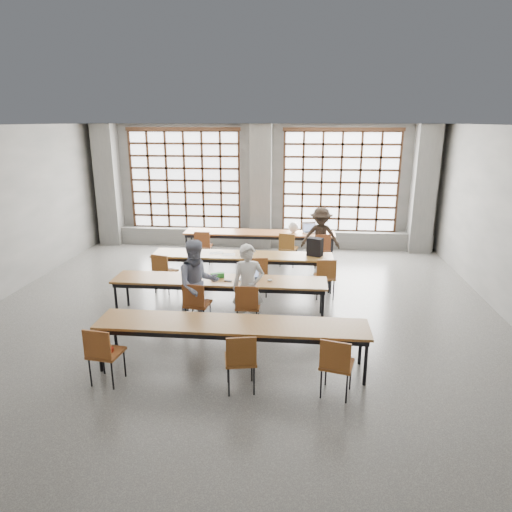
# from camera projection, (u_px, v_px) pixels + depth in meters

# --- Properties ---
(floor) EXTENTS (11.00, 11.00, 0.00)m
(floor) POSITION_uv_depth(u_px,v_px,m) (236.00, 321.00, 8.49)
(floor) COLOR #4E4E4B
(floor) RESTS_ON ground
(ceiling) EXTENTS (11.00, 11.00, 0.00)m
(ceiling) POSITION_uv_depth(u_px,v_px,m) (234.00, 125.00, 7.49)
(ceiling) COLOR silver
(ceiling) RESTS_ON floor
(wall_back) EXTENTS (10.00, 0.00, 10.00)m
(wall_back) POSITION_uv_depth(u_px,v_px,m) (262.00, 186.00, 13.24)
(wall_back) COLOR #595956
(wall_back) RESTS_ON floor
(wall_front) EXTENTS (10.00, 0.00, 10.00)m
(wall_front) POSITION_uv_depth(u_px,v_px,m) (107.00, 437.00, 2.74)
(wall_front) COLOR #595956
(wall_front) RESTS_ON floor
(column_left) EXTENTS (0.60, 0.55, 3.50)m
(column_left) POSITION_uv_depth(u_px,v_px,m) (108.00, 185.00, 13.39)
(column_left) COLOR #5C5C59
(column_left) RESTS_ON floor
(column_mid) EXTENTS (0.60, 0.55, 3.50)m
(column_mid) POSITION_uv_depth(u_px,v_px,m) (261.00, 188.00, 12.97)
(column_mid) COLOR #5C5C59
(column_mid) RESTS_ON floor
(column_right) EXTENTS (0.60, 0.55, 3.50)m
(column_right) POSITION_uv_depth(u_px,v_px,m) (423.00, 190.00, 12.55)
(column_right) COLOR #5C5C59
(column_right) RESTS_ON floor
(window_left) EXTENTS (3.32, 0.12, 3.00)m
(window_left) POSITION_uv_depth(u_px,v_px,m) (185.00, 180.00, 13.33)
(window_left) COLOR white
(window_left) RESTS_ON wall_back
(window_right) EXTENTS (3.32, 0.12, 3.00)m
(window_right) POSITION_uv_depth(u_px,v_px,m) (341.00, 182.00, 12.91)
(window_right) COLOR white
(window_right) RESTS_ON wall_back
(sill_ledge) EXTENTS (9.80, 0.35, 0.50)m
(sill_ledge) POSITION_uv_depth(u_px,v_px,m) (261.00, 238.00, 13.47)
(sill_ledge) COLOR #5C5C59
(sill_ledge) RESTS_ON floor
(desk_row_a) EXTENTS (4.00, 0.70, 0.73)m
(desk_row_a) POSITION_uv_depth(u_px,v_px,m) (259.00, 234.00, 12.15)
(desk_row_a) COLOR brown
(desk_row_a) RESTS_ON floor
(desk_row_b) EXTENTS (4.00, 0.70, 0.73)m
(desk_row_b) POSITION_uv_depth(u_px,v_px,m) (242.00, 257.00, 10.13)
(desk_row_b) COLOR brown
(desk_row_b) RESTS_ON floor
(desk_row_c) EXTENTS (4.00, 0.70, 0.73)m
(desk_row_c) POSITION_uv_depth(u_px,v_px,m) (219.00, 283.00, 8.54)
(desk_row_c) COLOR brown
(desk_row_c) RESTS_ON floor
(desk_row_d) EXTENTS (4.00, 0.70, 0.73)m
(desk_row_d) POSITION_uv_depth(u_px,v_px,m) (232.00, 327.00, 6.70)
(desk_row_d) COLOR brown
(desk_row_d) RESTS_ON floor
(chair_back_left) EXTENTS (0.44, 0.44, 0.88)m
(chair_back_left) POSITION_uv_depth(u_px,v_px,m) (203.00, 244.00, 11.72)
(chair_back_left) COLOR brown
(chair_back_left) RESTS_ON floor
(chair_back_mid) EXTENTS (0.51, 0.51, 0.88)m
(chair_back_mid) POSITION_uv_depth(u_px,v_px,m) (288.00, 246.00, 11.52)
(chair_back_mid) COLOR brown
(chair_back_mid) RESTS_ON floor
(chair_back_right) EXTENTS (0.51, 0.51, 0.88)m
(chair_back_right) POSITION_uv_depth(u_px,v_px,m) (321.00, 247.00, 11.44)
(chair_back_right) COLOR brown
(chair_back_right) RESTS_ON floor
(chair_mid_left) EXTENTS (0.52, 0.52, 0.88)m
(chair_mid_left) POSITION_uv_depth(u_px,v_px,m) (163.00, 269.00, 9.72)
(chair_mid_left) COLOR brown
(chair_mid_left) RESTS_ON floor
(chair_mid_centre) EXTENTS (0.47, 0.47, 0.88)m
(chair_mid_centre) POSITION_uv_depth(u_px,v_px,m) (258.00, 272.00, 9.53)
(chair_mid_centre) COLOR brown
(chair_mid_centre) RESTS_ON floor
(chair_mid_right) EXTENTS (0.46, 0.46, 0.88)m
(chair_mid_right) POSITION_uv_depth(u_px,v_px,m) (325.00, 274.00, 9.40)
(chair_mid_right) COLOR brown
(chair_mid_right) RESTS_ON floor
(chair_front_left) EXTENTS (0.47, 0.48, 0.88)m
(chair_front_left) POSITION_uv_depth(u_px,v_px,m) (196.00, 301.00, 8.00)
(chair_front_left) COLOR brown
(chair_front_left) RESTS_ON floor
(chair_front_right) EXTENTS (0.42, 0.43, 0.88)m
(chair_front_right) POSITION_uv_depth(u_px,v_px,m) (247.00, 303.00, 7.92)
(chair_front_right) COLOR brown
(chair_front_right) RESTS_ON floor
(chair_near_left) EXTENTS (0.47, 0.48, 0.88)m
(chair_near_left) POSITION_uv_depth(u_px,v_px,m) (103.00, 350.00, 6.29)
(chair_near_left) COLOR brown
(chair_near_left) RESTS_ON floor
(chair_near_mid) EXTENTS (0.49, 0.50, 0.88)m
(chair_near_mid) POSITION_uv_depth(u_px,v_px,m) (241.00, 357.00, 6.11)
(chair_near_mid) COLOR brown
(chair_near_mid) RESTS_ON floor
(chair_near_right) EXTENTS (0.51, 0.51, 0.88)m
(chair_near_right) POSITION_uv_depth(u_px,v_px,m) (336.00, 361.00, 6.00)
(chair_near_right) COLOR brown
(chair_near_right) RESTS_ON floor
(student_male) EXTENTS (0.62, 0.46, 1.55)m
(student_male) POSITION_uv_depth(u_px,v_px,m) (248.00, 288.00, 7.98)
(student_male) COLOR silver
(student_male) RESTS_ON floor
(student_female) EXTENTS (0.97, 0.90, 1.61)m
(student_female) POSITION_uv_depth(u_px,v_px,m) (198.00, 284.00, 8.05)
(student_female) COLOR navy
(student_female) RESTS_ON floor
(student_back) EXTENTS (1.01, 0.63, 1.51)m
(student_back) POSITION_uv_depth(u_px,v_px,m) (321.00, 237.00, 11.50)
(student_back) COLOR black
(student_back) RESTS_ON floor
(laptop_front) EXTENTS (0.38, 0.33, 0.26)m
(laptop_front) POSITION_uv_depth(u_px,v_px,m) (249.00, 275.00, 8.56)
(laptop_front) COLOR #B3B3B8
(laptop_front) RESTS_ON desk_row_c
(laptop_back) EXTENTS (0.42, 0.38, 0.26)m
(laptop_back) POSITION_uv_depth(u_px,v_px,m) (310.00, 230.00, 12.10)
(laptop_back) COLOR silver
(laptop_back) RESTS_ON desk_row_a
(mouse) EXTENTS (0.11, 0.09, 0.04)m
(mouse) POSITION_uv_depth(u_px,v_px,m) (270.00, 280.00, 8.41)
(mouse) COLOR silver
(mouse) RESTS_ON desk_row_c
(green_box) EXTENTS (0.27, 0.18, 0.09)m
(green_box) POSITION_uv_depth(u_px,v_px,m) (217.00, 275.00, 8.59)
(green_box) COLOR #287B2A
(green_box) RESTS_ON desk_row_c
(phone) EXTENTS (0.14, 0.09, 0.01)m
(phone) POSITION_uv_depth(u_px,v_px,m) (228.00, 281.00, 8.41)
(phone) COLOR black
(phone) RESTS_ON desk_row_c
(paper_sheet_a) EXTENTS (0.34, 0.28, 0.00)m
(paper_sheet_a) POSITION_uv_depth(u_px,v_px,m) (216.00, 253.00, 10.22)
(paper_sheet_a) COLOR silver
(paper_sheet_a) RESTS_ON desk_row_b
(paper_sheet_b) EXTENTS (0.32, 0.25, 0.00)m
(paper_sheet_b) POSITION_uv_depth(u_px,v_px,m) (229.00, 254.00, 10.09)
(paper_sheet_b) COLOR silver
(paper_sheet_b) RESTS_ON desk_row_b
(paper_sheet_c) EXTENTS (0.32, 0.24, 0.00)m
(paper_sheet_c) POSITION_uv_depth(u_px,v_px,m) (247.00, 254.00, 10.10)
(paper_sheet_c) COLOR white
(paper_sheet_c) RESTS_ON desk_row_b
(backpack) EXTENTS (0.37, 0.31, 0.40)m
(backpack) POSITION_uv_depth(u_px,v_px,m) (315.00, 247.00, 9.96)
(backpack) COLOR black
(backpack) RESTS_ON desk_row_b
(plastic_bag) EXTENTS (0.32, 0.29, 0.29)m
(plastic_bag) POSITION_uv_depth(u_px,v_px,m) (293.00, 227.00, 12.06)
(plastic_bag) COLOR silver
(plastic_bag) RESTS_ON desk_row_a
(red_pouch) EXTENTS (0.20, 0.09, 0.06)m
(red_pouch) POSITION_uv_depth(u_px,v_px,m) (106.00, 350.00, 6.38)
(red_pouch) COLOR #AC2B15
(red_pouch) RESTS_ON chair_near_left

